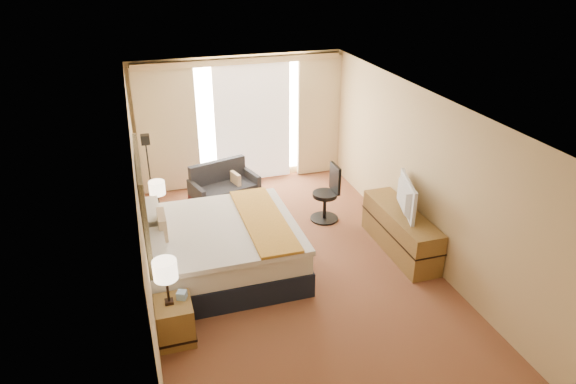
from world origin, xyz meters
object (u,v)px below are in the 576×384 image
object	(u,v)px
media_dresser	(400,231)
desk_chair	(328,196)
bed	(219,248)
loveseat	(224,190)
lamp_left	(165,271)
nightstand_left	(175,321)
television	(401,196)
lamp_right	(157,189)
nightstand_right	(159,226)
floor_lamp	(148,160)

from	to	relation	value
media_dresser	desk_chair	distance (m)	1.53
media_dresser	bed	xyz separation A→B (m)	(-2.89, 0.26, 0.06)
loveseat	desk_chair	size ratio (longest dim) A/B	1.33
desk_chair	lamp_left	world-z (taller)	lamp_left
nightstand_left	television	world-z (taller)	television
lamp_left	lamp_right	size ratio (longest dim) A/B	1.14
nightstand_right	media_dresser	bearing A→B (deg)	-21.40
desk_chair	loveseat	bearing A→B (deg)	142.85
loveseat	lamp_left	size ratio (longest dim) A/B	2.26
nightstand_right	bed	size ratio (longest dim) A/B	0.24
nightstand_left	media_dresser	world-z (taller)	media_dresser
nightstand_left	bed	world-z (taller)	bed
bed	loveseat	bearing A→B (deg)	77.66
nightstand_left	loveseat	size ratio (longest dim) A/B	0.40
lamp_left	loveseat	bearing A→B (deg)	69.37
loveseat	lamp_left	xyz separation A→B (m)	(-1.35, -3.58, 0.77)
media_dresser	loveseat	bearing A→B (deg)	133.18
lamp_left	nightstand_left	bearing A→B (deg)	-22.75
lamp_left	desk_chair	bearing A→B (deg)	38.21
media_dresser	floor_lamp	xyz separation A→B (m)	(-3.73, 2.30, 0.78)
nightstand_right	loveseat	xyz separation A→B (m)	(1.31, 1.10, -0.02)
lamp_left	television	bearing A→B (deg)	15.72
loveseat	media_dresser	bearing A→B (deg)	-63.33
media_dresser	television	size ratio (longest dim) A/B	1.88
bed	lamp_right	distance (m)	1.52
nightstand_right	lamp_right	xyz separation A→B (m)	(0.05, -0.01, 0.69)
lamp_right	television	xyz separation A→B (m)	(3.60, -1.44, 0.01)
media_dresser	lamp_left	bearing A→B (deg)	-164.56
nightstand_left	lamp_left	xyz separation A→B (m)	(-0.04, 0.02, 0.75)
loveseat	floor_lamp	xyz separation A→B (m)	(-1.34, -0.25, 0.87)
nightstand_left	floor_lamp	size ratio (longest dim) A/B	0.34
nightstand_left	nightstand_right	xyz separation A→B (m)	(0.00, 2.50, 0.00)
media_dresser	lamp_right	xyz separation A→B (m)	(-3.65, 1.44, 0.62)
bed	floor_lamp	world-z (taller)	floor_lamp
loveseat	television	xyz separation A→B (m)	(2.34, -2.54, 0.72)
nightstand_left	media_dresser	distance (m)	3.85
nightstand_left	bed	distance (m)	1.54
nightstand_left	lamp_right	size ratio (longest dim) A/B	1.02
bed	media_dresser	bearing A→B (deg)	-5.12
television	desk_chair	bearing A→B (deg)	44.26
nightstand_left	bed	xyz separation A→B (m)	(0.81, 1.31, 0.13)
nightstand_right	television	size ratio (longest dim) A/B	0.57
floor_lamp	television	bearing A→B (deg)	-31.94
nightstand_right	lamp_right	bearing A→B (deg)	-8.51
nightstand_left	nightstand_right	bearing A→B (deg)	90.00
nightstand_left	nightstand_right	world-z (taller)	same
nightstand_right	floor_lamp	xyz separation A→B (m)	(-0.03, 0.85, 0.85)
lamp_right	lamp_left	bearing A→B (deg)	-91.98
media_dresser	loveseat	size ratio (longest dim) A/B	1.30
lamp_right	nightstand_right	bearing A→B (deg)	171.49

